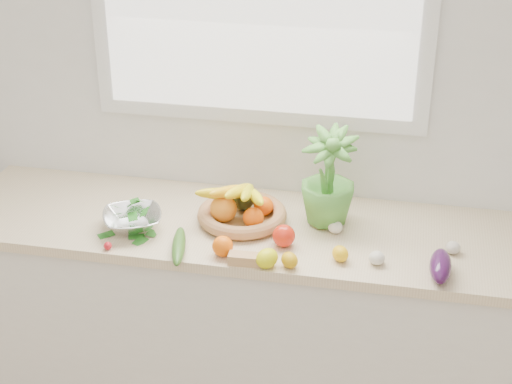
% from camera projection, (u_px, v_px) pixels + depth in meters
% --- Properties ---
extents(back_wall, '(4.50, 0.02, 2.70)m').
position_uv_depth(back_wall, '(260.00, 85.00, 3.03)').
color(back_wall, white).
rests_on(back_wall, ground).
extents(counter_cabinet, '(2.20, 0.58, 0.86)m').
position_uv_depth(counter_cabinet, '(245.00, 324.00, 3.19)').
color(counter_cabinet, silver).
rests_on(counter_cabinet, ground).
extents(countertop, '(2.24, 0.62, 0.04)m').
position_uv_depth(countertop, '(244.00, 228.00, 2.98)').
color(countertop, beige).
rests_on(countertop, counter_cabinet).
extents(orange_loose, '(0.08, 0.08, 0.07)m').
position_uv_depth(orange_loose, '(223.00, 246.00, 2.76)').
color(orange_loose, '#FD6207').
rests_on(orange_loose, countertop).
extents(lemon_a, '(0.08, 0.09, 0.06)m').
position_uv_depth(lemon_a, '(340.00, 254.00, 2.73)').
color(lemon_a, '#F5B60D').
rests_on(lemon_a, countertop).
extents(lemon_b, '(0.10, 0.11, 0.07)m').
position_uv_depth(lemon_b, '(267.00, 258.00, 2.69)').
color(lemon_b, yellow).
rests_on(lemon_b, countertop).
extents(lemon_c, '(0.09, 0.09, 0.05)m').
position_uv_depth(lemon_c, '(290.00, 260.00, 2.69)').
color(lemon_c, '#D0980B').
rests_on(lemon_c, countertop).
extents(apple, '(0.10, 0.10, 0.08)m').
position_uv_depth(apple, '(284.00, 236.00, 2.81)').
color(apple, red).
rests_on(apple, countertop).
extents(ginger, '(0.12, 0.05, 0.04)m').
position_uv_depth(ginger, '(245.00, 259.00, 2.72)').
color(ginger, tan).
rests_on(ginger, countertop).
extents(garlic_a, '(0.07, 0.07, 0.05)m').
position_uv_depth(garlic_a, '(335.00, 227.00, 2.90)').
color(garlic_a, white).
rests_on(garlic_a, countertop).
extents(garlic_b, '(0.07, 0.07, 0.05)m').
position_uv_depth(garlic_b, '(453.00, 248.00, 2.78)').
color(garlic_b, beige).
rests_on(garlic_b, countertop).
extents(garlic_c, '(0.07, 0.07, 0.05)m').
position_uv_depth(garlic_c, '(377.00, 258.00, 2.71)').
color(garlic_c, silver).
rests_on(garlic_c, countertop).
extents(eggplant, '(0.08, 0.20, 0.08)m').
position_uv_depth(eggplant, '(440.00, 266.00, 2.64)').
color(eggplant, '#35103B').
rests_on(eggplant, countertop).
extents(cucumber, '(0.10, 0.26, 0.05)m').
position_uv_depth(cucumber, '(179.00, 246.00, 2.78)').
color(cucumber, '#275117').
rests_on(cucumber, countertop).
extents(radish, '(0.04, 0.04, 0.03)m').
position_uv_depth(radish, '(108.00, 246.00, 2.80)').
color(radish, red).
rests_on(radish, countertop).
extents(potted_herb, '(0.24, 0.24, 0.37)m').
position_uv_depth(potted_herb, '(328.00, 176.00, 2.89)').
color(potted_herb, '#509837').
rests_on(potted_herb, countertop).
extents(fruit_basket, '(0.42, 0.42, 0.18)m').
position_uv_depth(fruit_basket, '(241.00, 209.00, 2.97)').
color(fruit_basket, tan).
rests_on(fruit_basket, countertop).
extents(colander_with_spinach, '(0.29, 0.29, 0.12)m').
position_uv_depth(colander_with_spinach, '(132.00, 216.00, 2.91)').
color(colander_with_spinach, white).
rests_on(colander_with_spinach, countertop).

